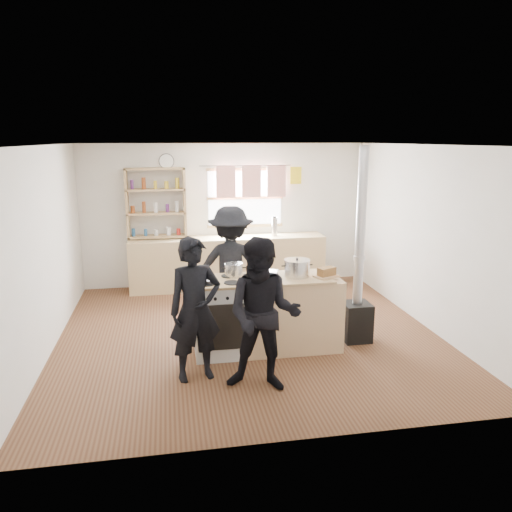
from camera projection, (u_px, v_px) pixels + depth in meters
name	position (u px, v px, depth m)	size (l,w,h in m)	color
ground	(248.00, 334.00, 6.77)	(5.00, 5.00, 0.01)	brown
back_counter	(228.00, 262.00, 8.79)	(3.40, 0.55, 0.90)	tan
shelving_unit	(156.00, 203.00, 8.45)	(1.00, 0.28, 1.20)	tan
thermos	(274.00, 226.00, 8.79)	(0.10, 0.10, 0.33)	silver
cooking_island	(267.00, 314.00, 6.15)	(1.97, 0.64, 0.93)	white
skillet_greens	(204.00, 280.00, 5.84)	(0.38, 0.38, 0.05)	black
roast_tray	(264.00, 274.00, 6.09)	(0.38, 0.36, 0.06)	silver
stockpot_stove	(234.00, 270.00, 6.10)	(0.23, 0.23, 0.18)	silver
stockpot_counter	(297.00, 268.00, 6.09)	(0.32, 0.32, 0.23)	silver
bread_board	(327.00, 273.00, 6.07)	(0.34, 0.30, 0.12)	tan
flue_heater	(357.00, 292.00, 6.41)	(0.35, 0.35, 2.50)	black
person_near_left	(195.00, 310.00, 5.34)	(0.58, 0.38, 1.58)	black
person_near_right	(263.00, 315.00, 5.11)	(0.79, 0.61, 1.62)	black
person_far	(231.00, 266.00, 6.97)	(1.08, 0.62, 1.68)	black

